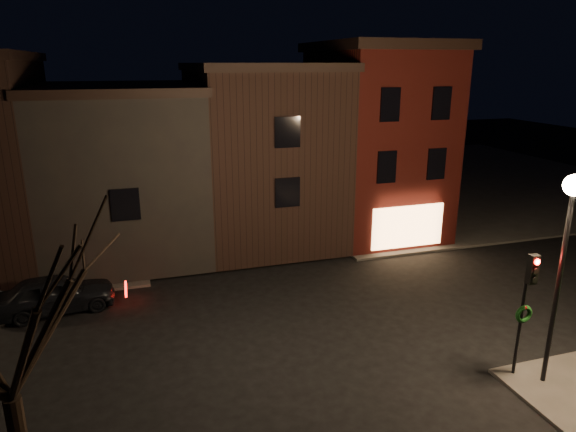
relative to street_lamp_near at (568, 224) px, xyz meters
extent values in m
plane|color=black|center=(-6.20, 6.00, -5.18)|extent=(120.00, 120.00, 0.00)
cube|color=#2D2B28|center=(13.80, 26.00, -5.12)|extent=(30.00, 30.00, 0.12)
cube|color=#4A110D|center=(1.80, 15.50, -0.06)|extent=(6.00, 8.00, 10.00)
cube|color=black|center=(1.80, 15.50, 5.19)|extent=(6.50, 8.50, 0.50)
cube|color=#FFB972|center=(1.80, 11.45, -3.76)|extent=(4.00, 0.12, 2.20)
cube|color=black|center=(-4.70, 16.50, -0.56)|extent=(7.00, 10.00, 9.00)
cube|color=black|center=(-4.70, 16.50, 4.14)|extent=(7.30, 10.30, 0.40)
cube|color=black|center=(-11.95, 16.50, -1.06)|extent=(7.50, 10.00, 8.00)
cube|color=black|center=(-11.95, 16.50, 3.14)|extent=(7.80, 10.30, 0.40)
cylinder|color=black|center=(0.00, 0.00, -2.06)|extent=(0.14, 0.14, 6.00)
sphere|color=#FFD18C|center=(0.00, 0.00, 1.12)|extent=(0.60, 0.60, 0.60)
cylinder|color=black|center=(-0.60, 0.60, -3.06)|extent=(0.10, 0.10, 4.00)
cube|color=black|center=(-0.60, 0.42, -1.46)|extent=(0.28, 0.22, 0.90)
cylinder|color=#FF0C07|center=(-0.60, 0.30, -1.18)|extent=(0.18, 0.06, 0.18)
cylinder|color=black|center=(-0.60, 0.30, -1.46)|extent=(0.18, 0.06, 0.18)
cylinder|color=black|center=(-0.60, 0.30, -1.74)|extent=(0.18, 0.06, 0.18)
torus|color=#0C380F|center=(-0.60, 0.51, -2.96)|extent=(0.58, 0.14, 0.58)
sphere|color=#990C0C|center=(-0.60, 0.49, -2.74)|extent=(0.12, 0.12, 0.12)
imported|color=black|center=(-14.88, 9.71, -4.42)|extent=(4.66, 2.37, 1.52)
camera|label=1|loc=(-11.61, -10.75, 4.35)|focal=32.00mm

